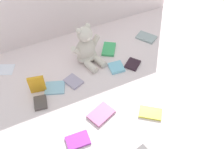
# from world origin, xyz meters

# --- Properties ---
(ground_plane) EXTENTS (3.20, 3.20, 0.00)m
(ground_plane) POSITION_xyz_m (0.00, 0.00, 0.00)
(ground_plane) COLOR silver
(teddy_bear) EXTENTS (0.22, 0.22, 0.26)m
(teddy_bear) POSITION_xyz_m (-0.07, 0.17, 0.10)
(teddy_bear) COLOR beige
(teddy_bear) RESTS_ON ground_plane
(book_case_0) EXTENTS (0.10, 0.10, 0.02)m
(book_case_0) POSITION_xyz_m (0.07, 0.02, 0.01)
(book_case_0) COLOR #74BDD6
(book_case_0) RESTS_ON ground_plane
(book_case_2) EXTENTS (0.09, 0.04, 0.12)m
(book_case_2) POSITION_xyz_m (-0.43, 0.05, 0.06)
(book_case_2) COLOR orange
(book_case_2) RESTS_ON ground_plane
(book_case_3) EXTENTS (0.14, 0.13, 0.01)m
(book_case_3) POSITION_xyz_m (0.08, -0.37, 0.01)
(book_case_3) COLOR yellow
(book_case_3) RESTS_ON ground_plane
(book_case_4) EXTENTS (0.16, 0.14, 0.01)m
(book_case_4) POSITION_xyz_m (-0.16, -0.26, 0.01)
(book_case_4) COLOR #B76493
(book_case_4) RESTS_ON ground_plane
(book_case_5) EXTENTS (0.14, 0.13, 0.01)m
(book_case_5) POSITION_xyz_m (-0.57, 0.31, 0.00)
(book_case_5) COLOR white
(book_case_5) RESTS_ON ground_plane
(book_case_6) EXTENTS (0.08, 0.10, 0.02)m
(book_case_6) POSITION_xyz_m (-0.44, -0.04, 0.01)
(book_case_6) COLOR #4A413E
(book_case_6) RESTS_ON ground_plane
(book_case_7) EXTENTS (0.14, 0.16, 0.01)m
(book_case_7) POSITION_xyz_m (0.39, 0.19, 0.01)
(book_case_7) COLOR #8C9E9F
(book_case_7) RESTS_ON ground_plane
(book_case_8) EXTENTS (0.11, 0.13, 0.01)m
(book_case_8) POSITION_xyz_m (-0.22, 0.03, 0.01)
(book_case_8) COLOR #9C91AB
(book_case_8) RESTS_ON ground_plane
(book_case_9) EXTENTS (0.12, 0.12, 0.01)m
(book_case_9) POSITION_xyz_m (0.17, -0.00, 0.01)
(book_case_9) COLOR black
(book_case_9) RESTS_ON ground_plane
(book_case_10) EXTENTS (0.14, 0.13, 0.01)m
(book_case_10) POSITION_xyz_m (-0.33, 0.03, 0.01)
(book_case_10) COLOR #84B8CD
(book_case_10) RESTS_ON ground_plane
(book_case_11) EXTENTS (0.14, 0.15, 0.02)m
(book_case_11) POSITION_xyz_m (0.10, 0.19, 0.01)
(book_case_11) COLOR #3AA85D
(book_case_11) RESTS_ON ground_plane
(book_case_12) EXTENTS (0.12, 0.09, 0.01)m
(book_case_12) POSITION_xyz_m (-0.33, -0.35, 0.01)
(book_case_12) COLOR purple
(book_case_12) RESTS_ON ground_plane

